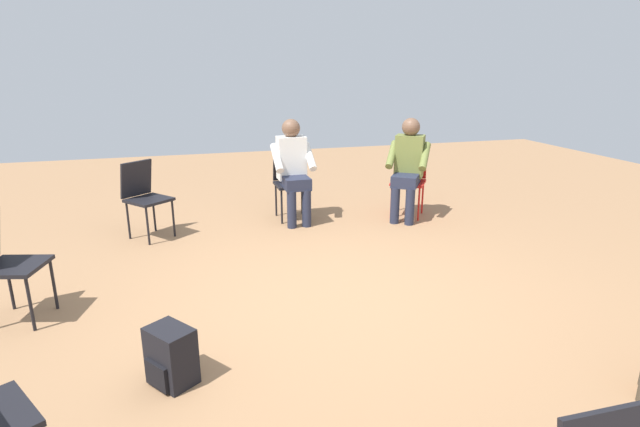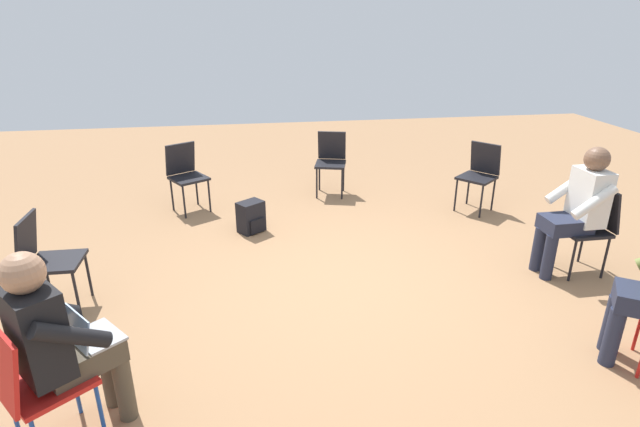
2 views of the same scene
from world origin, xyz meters
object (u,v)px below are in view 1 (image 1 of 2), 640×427
Objects in this scene: person_in_olive at (408,164)px; backpack_near_laptop_user at (172,359)px; chair_east at (3,259)px; chair_south at (290,179)px; person_in_white at (293,166)px; chair_southwest at (409,177)px; chair_southeast at (144,194)px.

person_in_olive reaches higher than backpack_near_laptop_user.
chair_east is 0.69× the size of person_in_olive.
person_in_olive is at bearing 126.53° from chair_east.
chair_south is 1.00× the size of chair_east.
person_in_white is at bearing 23.80° from person_in_olive.
chair_southwest is at bearing 168.06° from chair_south.
chair_south is 1.00× the size of chair_southeast.
chair_south is at bearing -90.00° from person_in_white.
chair_southeast reaches higher than backpack_near_laptop_user.
backpack_near_laptop_user is at bearing 79.12° from chair_southwest.
person_in_white and person_in_olive have the same top height.
chair_east is 1.00× the size of chair_southwest.
chair_south is at bearing -114.62° from backpack_near_laptop_user.
chair_east is at bearing -44.23° from backpack_near_laptop_user.
chair_east is at bearing 34.77° from person_in_white.
chair_east reaches higher than backpack_near_laptop_user.
person_in_white is at bearing 90.00° from chair_south.
chair_south reaches higher than backpack_near_laptop_user.
chair_south is 2.36× the size of backpack_near_laptop_user.
chair_south and chair_southeast have the same top height.
chair_east is at bearing 23.28° from chair_southeast.
chair_southwest is 3.19m from chair_southeast.
chair_south is at bearing 17.32° from person_in_olive.
chair_southwest is 0.26m from person_in_olive.
person_in_olive is at bearing -136.07° from backpack_near_laptop_user.
person_in_white is at bearing 144.89° from chair_southeast.
person_in_olive is (-3.99, -1.59, 0.20)m from chair_east.
person_in_olive is (-1.38, 0.27, 0.00)m from person_in_white.
chair_south is 1.46m from person_in_olive.
chair_east is 4.44m from chair_southwest.
chair_southwest is 2.36× the size of backpack_near_laptop_user.
chair_south is 0.69× the size of person_in_white.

